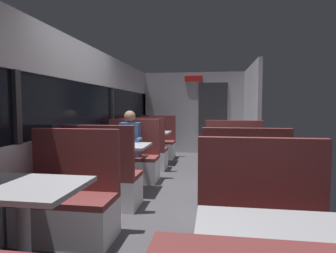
{
  "coord_description": "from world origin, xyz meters",
  "views": [
    {
      "loc": [
        0.52,
        -4.03,
        1.33
      ],
      "look_at": [
        -0.53,
        2.82,
        0.85
      ],
      "focal_mm": 30.62,
      "sensor_mm": 36.0,
      "label": 1
    }
  ],
  "objects": [
    {
      "name": "bench_front_aisle_facing_entry",
      "position": [
        0.89,
        -1.99,
        0.33
      ],
      "size": [
        0.95,
        0.5,
        1.1
      ],
      "color": "silver",
      "rests_on": "ground_plane"
    },
    {
      "name": "carriage_window_panel_left",
      "position": [
        -1.45,
        0.0,
        1.11
      ],
      "size": [
        0.09,
        8.48,
        2.3
      ],
      "color": "#B2B2B7",
      "rests_on": "ground_plane"
    },
    {
      "name": "bench_mid_window_facing_entry",
      "position": [
        -0.89,
        0.92,
        0.33
      ],
      "size": [
        0.95,
        0.5,
        1.1
      ],
      "color": "silver",
      "rests_on": "ground_plane"
    },
    {
      "name": "bench_far_window_facing_end",
      "position": [
        -0.89,
        1.83,
        0.33
      ],
      "size": [
        0.95,
        0.5,
        1.1
      ],
      "color": "silver",
      "rests_on": "ground_plane"
    },
    {
      "name": "dining_table_near_window",
      "position": [
        -0.89,
        -2.09,
        0.64
      ],
      "size": [
        0.9,
        0.7,
        0.74
      ],
      "color": "#9E9EA3",
      "rests_on": "ground_plane"
    },
    {
      "name": "dining_table_far_window",
      "position": [
        -0.89,
        2.53,
        0.64
      ],
      "size": [
        0.9,
        0.7,
        0.74
      ],
      "color": "#9E9EA3",
      "rests_on": "ground_plane"
    },
    {
      "name": "dining_table_rear_aisle",
      "position": [
        0.89,
        0.02,
        0.64
      ],
      "size": [
        0.9,
        0.7,
        0.74
      ],
      "color": "#9E9EA3",
      "rests_on": "ground_plane"
    },
    {
      "name": "carriage_end_bulkhead",
      "position": [
        0.06,
        4.19,
        1.14
      ],
      "size": [
        2.9,
        0.11,
        2.3
      ],
      "color": "#B2B2B7",
      "rests_on": "ground_plane"
    },
    {
      "name": "bench_rear_aisle_facing_entry",
      "position": [
        0.89,
        0.72,
        0.33
      ],
      "size": [
        0.95,
        0.5,
        1.1
      ],
      "color": "silver",
      "rests_on": "ground_plane"
    },
    {
      "name": "bench_mid_window_facing_end",
      "position": [
        -0.89,
        -0.48,
        0.33
      ],
      "size": [
        0.95,
        0.5,
        1.1
      ],
      "color": "silver",
      "rests_on": "ground_plane"
    },
    {
      "name": "bench_rear_aisle_facing_end",
      "position": [
        0.89,
        -0.68,
        0.33
      ],
      "size": [
        0.95,
        0.5,
        1.1
      ],
      "color": "silver",
      "rests_on": "ground_plane"
    },
    {
      "name": "dining_table_mid_window",
      "position": [
        -0.89,
        0.22,
        0.64
      ],
      "size": [
        0.9,
        0.7,
        0.74
      ],
      "color": "#9E9EA3",
      "rests_on": "ground_plane"
    },
    {
      "name": "ground_plane",
      "position": [
        0.0,
        0.0,
        -0.01
      ],
      "size": [
        3.3,
        9.2,
        0.02
      ],
      "primitive_type": "cube",
      "color": "#423F44"
    },
    {
      "name": "bench_far_window_facing_entry",
      "position": [
        -0.89,
        3.23,
        0.33
      ],
      "size": [
        0.95,
        0.5,
        1.1
      ],
      "color": "silver",
      "rests_on": "ground_plane"
    },
    {
      "name": "seated_passenger",
      "position": [
        -0.89,
        0.85,
        0.54
      ],
      "size": [
        0.47,
        0.55,
        1.26
      ],
      "color": "#26262D",
      "rests_on": "ground_plane"
    },
    {
      "name": "carriage_aisle_panel_right",
      "position": [
        1.45,
        3.0,
        1.15
      ],
      "size": [
        0.08,
        2.4,
        2.3
      ],
      "primitive_type": "cube",
      "color": "#B2B2B7",
      "rests_on": "ground_plane"
    },
    {
      "name": "bench_near_window_facing_entry",
      "position": [
        -0.89,
        -1.39,
        0.33
      ],
      "size": [
        0.95,
        0.5,
        1.1
      ],
      "color": "silver",
      "rests_on": "ground_plane"
    }
  ]
}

